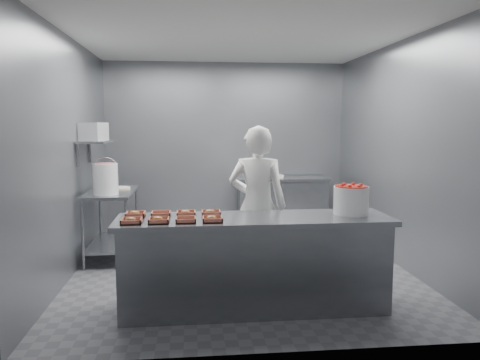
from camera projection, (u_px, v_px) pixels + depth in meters
name	position (u px, v px, depth m)	size (l,w,h in m)	color
floor	(240.00, 266.00, 5.87)	(4.50, 4.50, 0.00)	#4C4C51
ceiling	(240.00, 37.00, 5.53)	(4.50, 4.50, 0.00)	white
wall_back	(226.00, 146.00, 7.92)	(4.00, 0.04, 2.80)	slate
wall_left	(71.00, 156.00, 5.49)	(0.04, 4.50, 2.80)	slate
wall_right	(397.00, 154.00, 5.91)	(0.04, 4.50, 2.80)	slate
service_counter	(254.00, 263.00, 4.48)	(2.60, 0.70, 0.90)	slate
prep_table	(112.00, 214.00, 6.22)	(0.60, 1.20, 0.90)	slate
back_counter	(282.00, 204.00, 7.78)	(1.50, 0.60, 0.90)	slate
wall_shelf	(96.00, 142.00, 6.09)	(0.35, 0.90, 0.03)	slate
tray_0	(131.00, 220.00, 4.16)	(0.19, 0.18, 0.06)	tan
tray_1	(159.00, 220.00, 4.18)	(0.19, 0.18, 0.06)	tan
tray_2	(186.00, 220.00, 4.21)	(0.19, 0.18, 0.04)	tan
tray_3	(212.00, 219.00, 4.23)	(0.19, 0.18, 0.06)	tan
tray_4	(135.00, 214.00, 4.46)	(0.19, 0.18, 0.06)	tan
tray_5	(161.00, 214.00, 4.48)	(0.19, 0.18, 0.04)	tan
tray_6	(186.00, 213.00, 4.51)	(0.19, 0.18, 0.06)	tan
tray_7	(211.00, 212.00, 4.53)	(0.19, 0.18, 0.06)	tan
worker	(257.00, 206.00, 5.17)	(0.64, 0.42, 1.76)	white
strawberry_tub	(351.00, 199.00, 4.56)	(0.34, 0.34, 0.28)	white
glaze_bucket	(105.00, 178.00, 5.83)	(0.32, 0.31, 0.47)	white
bucket_lid	(119.00, 188.00, 6.36)	(0.29, 0.29, 0.02)	white
rag	(123.00, 189.00, 6.29)	(0.15, 0.13, 0.02)	#CCB28C
appliance	(93.00, 132.00, 5.93)	(0.27, 0.31, 0.23)	gray
paper_stack	(273.00, 176.00, 7.71)	(0.30, 0.22, 0.05)	silver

